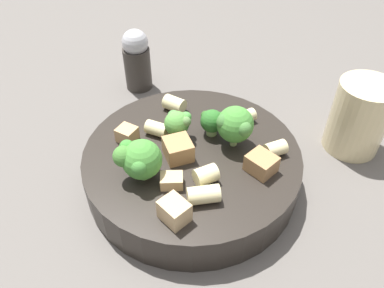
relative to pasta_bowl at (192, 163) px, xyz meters
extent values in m
plane|color=#5B5651|center=(0.00, 0.00, -0.02)|extent=(2.00, 2.00, 0.00)
cylinder|color=#28231E|center=(0.00, 0.00, 0.00)|extent=(0.22, 0.22, 0.04)
cylinder|color=beige|center=(0.00, 0.00, 0.01)|extent=(0.20, 0.20, 0.01)
torus|color=#28231E|center=(0.00, 0.00, 0.02)|extent=(0.22, 0.22, 0.00)
cylinder|color=#93B766|center=(-0.03, -0.05, 0.02)|extent=(0.01, 0.01, 0.01)
sphere|color=#478E38|center=(-0.03, -0.05, 0.04)|extent=(0.04, 0.04, 0.04)
sphere|color=#3F8C35|center=(-0.04, -0.05, 0.05)|extent=(0.01, 0.01, 0.01)
sphere|color=#428537|center=(-0.02, -0.06, 0.04)|extent=(0.02, 0.02, 0.02)
sphere|color=#448033|center=(-0.04, -0.06, 0.05)|extent=(0.02, 0.02, 0.02)
cylinder|color=#9EC175|center=(0.01, 0.03, 0.02)|extent=(0.01, 0.01, 0.01)
sphere|color=#2D6B28|center=(0.01, 0.03, 0.03)|extent=(0.02, 0.02, 0.02)
sphere|color=#2B6325|center=(0.02, 0.03, 0.04)|extent=(0.01, 0.01, 0.01)
sphere|color=#2F5B23|center=(0.00, 0.04, 0.04)|extent=(0.01, 0.01, 0.01)
sphere|color=#276E23|center=(0.01, 0.04, 0.04)|extent=(0.01, 0.01, 0.01)
cylinder|color=#93B766|center=(-0.02, 0.01, 0.02)|extent=(0.01, 0.01, 0.01)
sphere|color=#569942|center=(-0.02, 0.01, 0.04)|extent=(0.03, 0.03, 0.03)
sphere|color=#509E44|center=(-0.02, 0.02, 0.04)|extent=(0.01, 0.01, 0.01)
sphere|color=#4E8443|center=(-0.03, 0.02, 0.04)|extent=(0.01, 0.01, 0.01)
sphere|color=#5A8245|center=(-0.01, 0.01, 0.04)|extent=(0.01, 0.01, 0.01)
cylinder|color=#9EC175|center=(0.04, 0.03, 0.02)|extent=(0.01, 0.01, 0.01)
sphere|color=#478E38|center=(0.04, 0.03, 0.04)|extent=(0.04, 0.04, 0.04)
sphere|color=#467C39|center=(0.05, 0.02, 0.05)|extent=(0.02, 0.02, 0.02)
sphere|color=#427A37|center=(0.03, 0.02, 0.05)|extent=(0.02, 0.02, 0.02)
cylinder|color=beige|center=(0.03, -0.03, 0.03)|extent=(0.03, 0.03, 0.02)
cylinder|color=beige|center=(0.04, 0.07, 0.02)|extent=(0.03, 0.03, 0.01)
cylinder|color=beige|center=(0.08, 0.03, 0.03)|extent=(0.03, 0.03, 0.02)
cylinder|color=beige|center=(-0.05, 0.06, 0.03)|extent=(0.03, 0.02, 0.02)
cylinder|color=beige|center=(0.03, -0.06, 0.03)|extent=(0.03, 0.03, 0.02)
cylinder|color=beige|center=(-0.04, 0.01, 0.02)|extent=(0.02, 0.02, 0.02)
cube|color=tan|center=(0.02, -0.08, 0.03)|extent=(0.03, 0.03, 0.02)
cube|color=#A87A4C|center=(-0.01, -0.01, 0.03)|extent=(0.04, 0.04, 0.02)
cube|color=tan|center=(-0.07, -0.01, 0.03)|extent=(0.02, 0.02, 0.02)
cube|color=#A87A4C|center=(0.07, 0.00, 0.03)|extent=(0.03, 0.03, 0.02)
cube|color=tan|center=(0.00, -0.05, 0.02)|extent=(0.03, 0.02, 0.01)
cylinder|color=beige|center=(0.15, 0.12, 0.02)|extent=(0.06, 0.06, 0.09)
cylinder|color=beige|center=(0.15, 0.12, 0.00)|extent=(0.06, 0.06, 0.05)
cylinder|color=#332D28|center=(-0.14, 0.14, 0.01)|extent=(0.04, 0.04, 0.06)
sphere|color=#B7B7BC|center=(-0.14, 0.14, 0.05)|extent=(0.04, 0.04, 0.04)
camera|label=1|loc=(0.11, -0.26, 0.28)|focal=35.00mm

